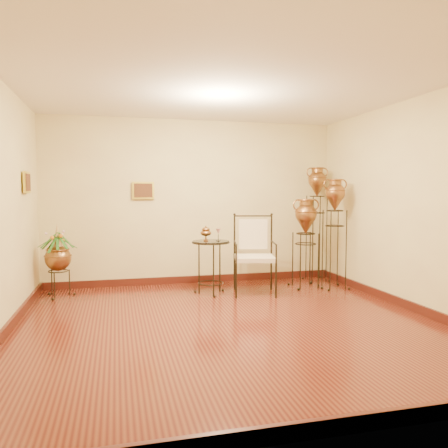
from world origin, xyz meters
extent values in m
plane|color=maroon|center=(0.00, 0.00, 0.00)|extent=(5.00, 5.00, 0.00)
cube|color=#42150F|center=(0.00, 2.48, 0.06)|extent=(5.00, 0.04, 0.12)
cube|color=#42150F|center=(0.00, -2.48, 0.06)|extent=(5.00, 0.04, 0.12)
cube|color=#42150F|center=(-2.48, 0.00, 0.06)|extent=(0.04, 5.00, 0.12)
cube|color=#42150F|center=(2.48, 0.00, 0.06)|extent=(0.04, 5.00, 0.12)
cube|color=gold|center=(-0.85, 2.46, 1.60)|extent=(0.36, 0.03, 0.29)
cube|color=gold|center=(-2.46, 1.45, 1.70)|extent=(0.03, 0.36, 0.29)
cube|color=beige|center=(0.76, 1.41, 0.56)|extent=(0.70, 0.66, 0.07)
cube|color=beige|center=(0.76, 1.41, 0.90)|extent=(0.45, 0.13, 0.48)
cylinder|color=black|center=(0.11, 1.58, 0.81)|extent=(0.57, 0.57, 0.02)
camera|label=1|loc=(-1.29, -4.93, 1.55)|focal=35.00mm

